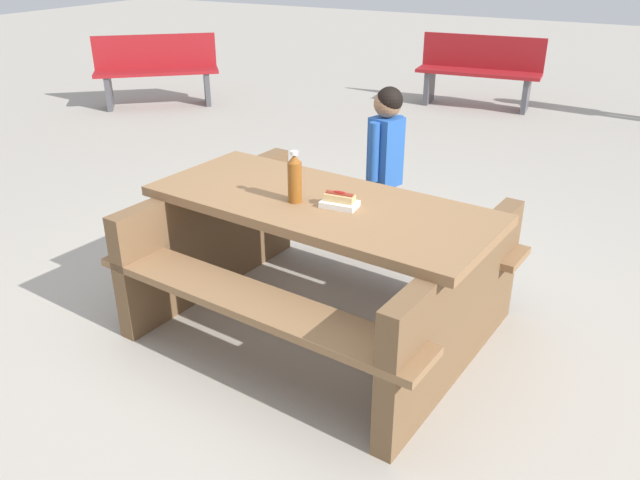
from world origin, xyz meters
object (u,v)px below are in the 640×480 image
object	(u,v)px
soda_bottle	(295,178)
child_in_coat	(386,152)
park_bench_mid	(157,69)
picnic_table	(320,254)
park_bench_near	(479,70)
hotdog_tray	(340,201)

from	to	relation	value
soda_bottle	child_in_coat	distance (m)	1.03
soda_bottle	park_bench_mid	xyz separation A→B (m)	(-4.16, 3.57, -0.42)
picnic_table	park_bench_near	xyz separation A→B (m)	(-0.72, 5.39, 0.00)
soda_bottle	hotdog_tray	distance (m)	0.25
park_bench_mid	park_bench_near	bearing A→B (deg)	28.25
hotdog_tray	park_bench_mid	bearing A→B (deg)	141.28
picnic_table	park_bench_near	bearing A→B (deg)	97.64
hotdog_tray	soda_bottle	bearing A→B (deg)	-168.96
picnic_table	child_in_coat	distance (m)	0.98
soda_bottle	child_in_coat	world-z (taller)	child_in_coat
picnic_table	park_bench_near	world-z (taller)	park_bench_near
child_in_coat	park_bench_near	size ratio (longest dim) A/B	0.75
park_bench_near	hotdog_tray	bearing A→B (deg)	-81.08
park_bench_near	child_in_coat	bearing A→B (deg)	-81.38
child_in_coat	park_bench_near	xyz separation A→B (m)	(-0.68, 4.45, -0.28)
hotdog_tray	child_in_coat	bearing A→B (deg)	100.30
soda_bottle	park_bench_mid	world-z (taller)	soda_bottle
child_in_coat	park_bench_near	world-z (taller)	child_in_coat
soda_bottle	park_bench_mid	distance (m)	5.50
hotdog_tray	picnic_table	bearing A→B (deg)	165.61
hotdog_tray	child_in_coat	size ratio (longest dim) A/B	0.16
child_in_coat	park_bench_mid	xyz separation A→B (m)	(-4.22, 2.55, -0.28)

